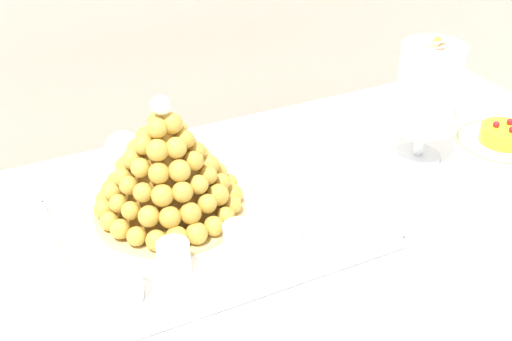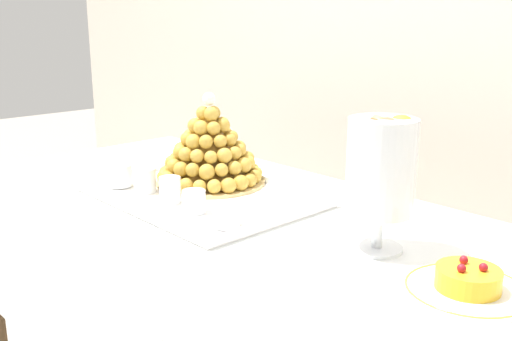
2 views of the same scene
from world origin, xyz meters
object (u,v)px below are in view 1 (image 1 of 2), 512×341
object	(u,v)px
croquembouche	(166,170)
fruit_tart_plate	(503,138)
dessert_cup_centre	(238,241)
dessert_cup_right	(345,214)
dessert_cup_left	(121,285)
dessert_cup_mid_left	(174,260)
dessert_cup_mid_right	(288,229)
macaron_goblet	(428,88)
wine_glass	(124,152)
serving_tray	(217,227)

from	to	relation	value
croquembouche	fruit_tart_plate	distance (m)	0.74
dessert_cup_centre	dessert_cup_right	distance (m)	0.20
croquembouche	dessert_cup_centre	bearing A→B (deg)	-69.80
dessert_cup_left	dessert_cup_mid_left	bearing A→B (deg)	10.83
fruit_tart_plate	dessert_cup_centre	bearing A→B (deg)	-171.99
dessert_cup_left	dessert_cup_mid_right	bearing A→B (deg)	2.35
dessert_cup_mid_left	dessert_cup_mid_right	xyz separation A→B (m)	(0.20, -0.01, -0.00)
dessert_cup_right	fruit_tart_plate	world-z (taller)	same
macaron_goblet	wine_glass	world-z (taller)	macaron_goblet
croquembouche	macaron_goblet	xyz separation A→B (m)	(0.53, -0.03, 0.06)
wine_glass	macaron_goblet	bearing A→B (deg)	-11.46
croquembouche	dessert_cup_left	world-z (taller)	croquembouche
macaron_goblet	wine_glass	distance (m)	0.60
dessert_cup_left	dessert_cup_mid_right	xyz separation A→B (m)	(0.29, 0.01, -0.00)
dessert_cup_mid_right	fruit_tart_plate	world-z (taller)	dessert_cup_mid_right
dessert_cup_mid_right	dessert_cup_left	bearing A→B (deg)	-177.65
dessert_cup_right	croquembouche	bearing A→B (deg)	147.06
fruit_tart_plate	wine_glass	world-z (taller)	wine_glass
dessert_cup_right	wine_glass	world-z (taller)	wine_glass
dessert_cup_left	dessert_cup_right	distance (m)	0.40
serving_tray	dessert_cup_right	distance (m)	0.23
dessert_cup_mid_right	dessert_cup_right	distance (m)	0.11
serving_tray	wine_glass	xyz separation A→B (m)	(-0.11, 0.16, 0.09)
dessert_cup_centre	serving_tray	bearing A→B (deg)	91.62
croquembouche	dessert_cup_mid_left	xyz separation A→B (m)	(-0.05, -0.16, -0.06)
croquembouche	dessert_cup_right	bearing A→B (deg)	-32.94
dessert_cup_left	fruit_tart_plate	xyz separation A→B (m)	(0.87, 0.11, -0.02)
dessert_cup_mid_left	fruit_tart_plate	distance (m)	0.79
dessert_cup_mid_left	dessert_cup_right	world-z (taller)	dessert_cup_mid_left
croquembouche	macaron_goblet	distance (m)	0.54
dessert_cup_left	dessert_cup_mid_left	world-z (taller)	dessert_cup_mid_left
serving_tray	wine_glass	distance (m)	0.22
dessert_cup_mid_left	macaron_goblet	world-z (taller)	macaron_goblet
dessert_cup_centre	macaron_goblet	distance (m)	0.51
dessert_cup_left	macaron_goblet	distance (m)	0.70
dessert_cup_mid_left	fruit_tart_plate	size ratio (longest dim) A/B	0.30
dessert_cup_left	fruit_tart_plate	size ratio (longest dim) A/B	0.32
croquembouche	dessert_cup_mid_left	distance (m)	0.18
macaron_goblet	wine_glass	xyz separation A→B (m)	(-0.59, 0.12, -0.06)
dessert_cup_centre	dessert_cup_right	xyz separation A→B (m)	(0.20, -0.01, -0.01)
dessert_cup_mid_left	croquembouche	bearing A→B (deg)	73.48
dessert_cup_right	wine_glass	distance (m)	0.41
dessert_cup_centre	macaron_goblet	xyz separation A→B (m)	(0.47, 0.13, 0.12)
dessert_cup_left	wine_glass	world-z (taller)	wine_glass
dessert_cup_mid_right	dessert_cup_right	xyz separation A→B (m)	(0.11, -0.00, -0.00)
dessert_cup_centre	macaron_goblet	size ratio (longest dim) A/B	0.23
dessert_cup_centre	dessert_cup_right	bearing A→B (deg)	-1.63
dessert_cup_mid_left	dessert_cup_mid_right	world-z (taller)	dessert_cup_mid_left
serving_tray	dessert_cup_mid_left	size ratio (longest dim) A/B	9.21
serving_tray	wine_glass	bearing A→B (deg)	124.02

